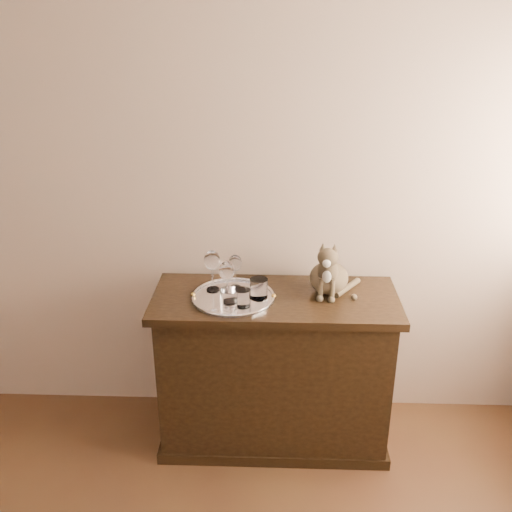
{
  "coord_description": "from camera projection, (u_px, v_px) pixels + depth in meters",
  "views": [
    {
      "loc": [
        0.6,
        -0.53,
        2.12
      ],
      "look_at": [
        0.51,
        1.95,
        1.06
      ],
      "focal_mm": 40.0,
      "sensor_mm": 36.0,
      "label": 1
    }
  ],
  "objects": [
    {
      "name": "wine_glass_d",
      "position": [
        227.0,
        280.0,
        2.69
      ],
      "size": [
        0.07,
        0.07,
        0.2
      ],
      "primitive_type": null,
      "color": "silver",
      "rests_on": "tray"
    },
    {
      "name": "tumbler_b",
      "position": [
        229.0,
        299.0,
        2.63
      ],
      "size": [
        0.08,
        0.08,
        0.09
      ],
      "primitive_type": "cylinder",
      "color": "white",
      "rests_on": "tray"
    },
    {
      "name": "tray",
      "position": [
        233.0,
        298.0,
        2.75
      ],
      "size": [
        0.4,
        0.4,
        0.01
      ],
      "primitive_type": "cylinder",
      "color": "white",
      "rests_on": "sideboard"
    },
    {
      "name": "cat",
      "position": [
        330.0,
        264.0,
        2.77
      ],
      "size": [
        0.34,
        0.32,
        0.29
      ],
      "primitive_type": null,
      "rotation": [
        0.0,
        0.0,
        -0.19
      ],
      "color": "#4A392C",
      "rests_on": "sideboard"
    },
    {
      "name": "wall_back",
      "position": [
        158.0,
        178.0,
        2.88
      ],
      "size": [
        4.0,
        0.1,
        2.7
      ],
      "primitive_type": "cube",
      "color": "#C4A993",
      "rests_on": "ground"
    },
    {
      "name": "wine_glass_b",
      "position": [
        235.0,
        271.0,
        2.81
      ],
      "size": [
        0.07,
        0.07,
        0.18
      ],
      "primitive_type": null,
      "color": "white",
      "rests_on": "tray"
    },
    {
      "name": "wine_glass_a",
      "position": [
        212.0,
        271.0,
        2.78
      ],
      "size": [
        0.08,
        0.08,
        0.21
      ],
      "primitive_type": null,
      "color": "silver",
      "rests_on": "tray"
    },
    {
      "name": "sideboard",
      "position": [
        274.0,
        370.0,
        2.94
      ],
      "size": [
        1.2,
        0.5,
        0.85
      ],
      "primitive_type": null,
      "color": "black",
      "rests_on": "ground"
    },
    {
      "name": "tumbler_a",
      "position": [
        242.0,
        298.0,
        2.65
      ],
      "size": [
        0.08,
        0.08,
        0.08
      ],
      "primitive_type": "cylinder",
      "color": "silver",
      "rests_on": "tray"
    },
    {
      "name": "tumbler_c",
      "position": [
        259.0,
        289.0,
        2.72
      ],
      "size": [
        0.09,
        0.09,
        0.1
      ],
      "primitive_type": "cylinder",
      "color": "white",
      "rests_on": "tray"
    }
  ]
}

